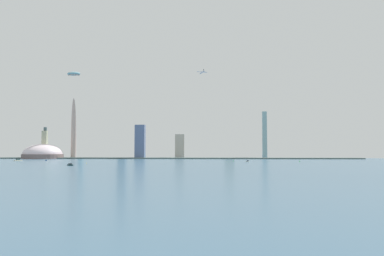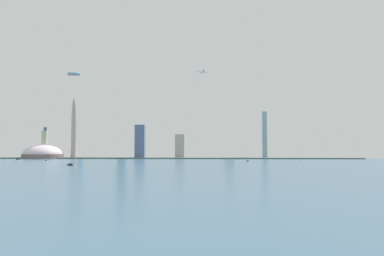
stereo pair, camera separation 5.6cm
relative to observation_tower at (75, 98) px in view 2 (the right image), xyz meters
name	(u,v)px [view 2 (the right image)]	position (x,y,z in m)	size (l,w,h in m)	color
ground_plane	(139,168)	(292.57, -518.66, -170.36)	(6000.00, 6000.00, 0.00)	#3F627A
waterfront_pier	(176,158)	(292.57, -35.29, -168.98)	(964.92, 50.99, 2.77)	#465855
observation_tower	(75,98)	(0.00, 0.00, 0.00)	(44.38, 44.38, 353.65)	#C3A69B
stadium_dome	(43,154)	(-69.65, -39.05, -159.47)	(107.15, 107.15, 54.57)	#74605E
skyscraper_0	(264,135)	(535.69, 22.46, -105.08)	(12.06, 13.84, 130.56)	#85AAB2
skyscraper_1	(81,137)	(7.60, 35.21, -108.51)	(12.08, 13.16, 136.79)	#5A93AB
skyscraper_2	(123,128)	(132.08, 25.92, -85.02)	(21.49, 25.56, 170.69)	slate
skyscraper_3	(140,142)	(193.39, -23.01, -124.71)	(26.36, 21.22, 91.30)	slate
skyscraper_4	(46,144)	(-79.30, -1.13, -129.98)	(14.16, 27.13, 87.16)	#A9AC8D
skyscraper_5	(229,144)	(439.41, 61.23, -129.43)	(27.33, 14.37, 81.87)	#A9A687
skyscraper_6	(180,146)	(298.04, 25.89, -135.06)	(26.00, 24.32, 75.80)	#B8AC9D
boat_0	(46,160)	(28.38, -225.53, -168.91)	(5.71, 7.57, 7.23)	navy
boat_1	(248,161)	(459.28, -265.25, -169.12)	(8.33, 4.88, 3.43)	white
boat_2	(18,160)	(-25.01, -241.93, -168.74)	(13.05, 17.26, 4.53)	beige
boat_3	(70,165)	(170.99, -445.38, -169.11)	(14.23, 18.17, 8.00)	#102B2D
channel_buoy_0	(86,163)	(170.65, -373.95, -168.96)	(1.04, 1.04, 2.81)	yellow
channel_buoy_1	(233,161)	(432.69, -234.35, -169.30)	(1.54, 1.54, 2.12)	green
channel_buoy_2	(300,161)	(564.57, -252.18, -169.08)	(1.93, 1.93, 2.55)	green
airplane	(202,72)	(362.27, -28.92, 62.75)	(28.47, 30.60, 7.79)	silver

